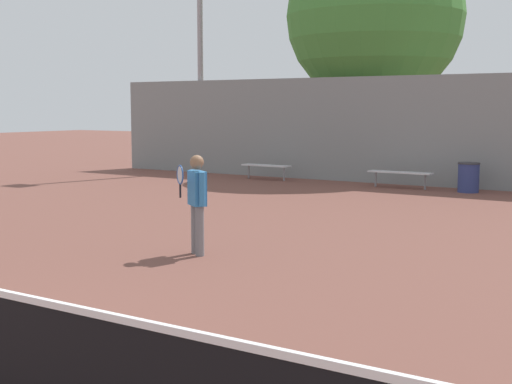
{
  "coord_description": "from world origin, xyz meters",
  "views": [
    {
      "loc": [
        6.19,
        -3.2,
        2.36
      ],
      "look_at": [
        -0.35,
        6.99,
        0.92
      ],
      "focal_mm": 50.0,
      "sensor_mm": 36.0,
      "label": 1
    }
  ],
  "objects": [
    {
      "name": "tennis_player",
      "position": [
        -0.7,
        5.78,
        0.92
      ],
      "size": [
        0.55,
        0.52,
        1.61
      ],
      "rotation": [
        0.0,
        0.0,
        -0.6
      ],
      "color": "slate",
      "rests_on": "ground_plane"
    },
    {
      "name": "light_pole_near_left",
      "position": [
        -9.63,
        17.72,
        6.11
      ],
      "size": [
        0.9,
        0.6,
        9.79
      ],
      "color": "#939399",
      "rests_on": "ground_plane"
    },
    {
      "name": "bench_courtside_far",
      "position": [
        -6.12,
        16.59,
        0.44
      ],
      "size": [
        1.71,
        0.4,
        0.48
      ],
      "color": "silver",
      "rests_on": "ground_plane"
    },
    {
      "name": "back_fence",
      "position": [
        0.0,
        17.54,
        1.66
      ],
      "size": [
        25.72,
        0.06,
        3.32
      ],
      "color": "gray",
      "rests_on": "ground_plane"
    },
    {
      "name": "tree_green_tall",
      "position": [
        -4.03,
        20.42,
        5.51
      ],
      "size": [
        6.17,
        6.17,
        8.61
      ],
      "color": "brown",
      "rests_on": "ground_plane"
    },
    {
      "name": "bench_courtside_near",
      "position": [
        -1.48,
        16.59,
        0.44
      ],
      "size": [
        1.91,
        0.4,
        0.48
      ],
      "color": "silver",
      "rests_on": "ground_plane"
    },
    {
      "name": "trash_bin",
      "position": [
        0.5,
        16.65,
        0.42
      ],
      "size": [
        0.61,
        0.61,
        0.83
      ],
      "color": "navy",
      "rests_on": "ground_plane"
    }
  ]
}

